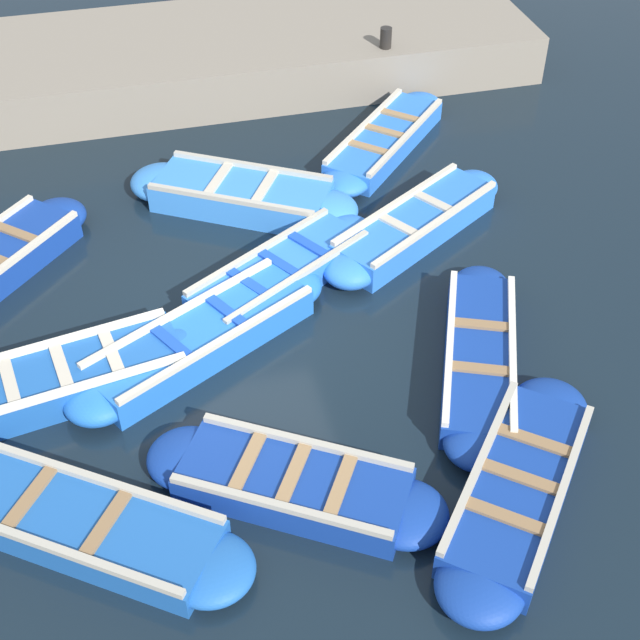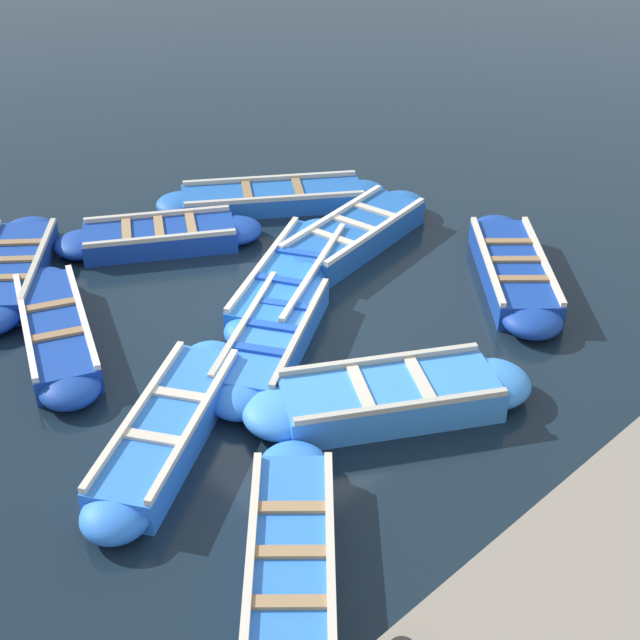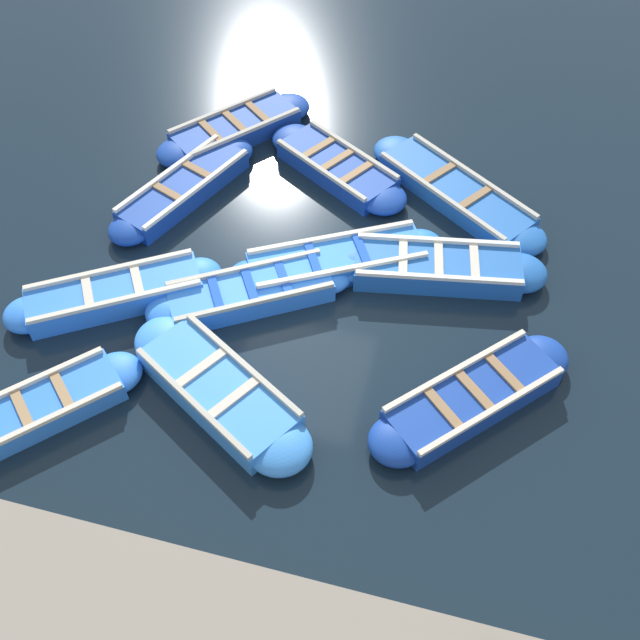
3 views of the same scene
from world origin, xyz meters
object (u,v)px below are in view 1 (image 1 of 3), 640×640
(boat_inner_gap, at_px, (294,485))
(boat_far_corner, at_px, (518,488))
(bollard_north, at_px, (386,38))
(buoy_orange_near, at_px, (62,231))
(boat_alongside, at_px, (242,196))
(boat_drifting, at_px, (280,275))
(boat_outer_left, at_px, (70,521))
(boat_centre, at_px, (202,339))
(boat_mid_row, at_px, (385,141))
(boat_near_quay, at_px, (415,225))
(boat_outer_right, at_px, (479,357))
(boat_tucked, at_px, (65,379))

(boat_inner_gap, height_order, boat_far_corner, boat_far_corner)
(boat_inner_gap, bearing_deg, bollard_north, -23.30)
(buoy_orange_near, bearing_deg, boat_alongside, -86.68)
(boat_far_corner, bearing_deg, buoy_orange_near, 36.97)
(boat_alongside, relative_size, bollard_north, 9.94)
(boat_drifting, xyz_separation_m, bollard_north, (4.81, -2.93, 0.86))
(boat_outer_left, bearing_deg, boat_inner_gap, -93.17)
(boat_centre, distance_m, boat_inner_gap, 2.46)
(boat_alongside, height_order, boat_mid_row, boat_alongside)
(buoy_orange_near, bearing_deg, bollard_north, -61.81)
(boat_centre, bearing_deg, boat_inner_gap, -166.23)
(bollard_north, bearing_deg, boat_centre, 144.66)
(boat_alongside, xyz_separation_m, boat_inner_gap, (-5.31, 0.45, -0.04))
(boat_near_quay, height_order, boat_far_corner, boat_near_quay)
(boat_inner_gap, height_order, buoy_orange_near, boat_inner_gap)
(boat_centre, bearing_deg, boat_drifting, -49.90)
(boat_near_quay, bearing_deg, buoy_orange_near, 76.24)
(bollard_north, bearing_deg, boat_outer_right, 171.95)
(boat_near_quay, distance_m, boat_mid_row, 2.40)
(boat_outer_left, relative_size, bollard_north, 10.66)
(boat_drifting, relative_size, boat_inner_gap, 1.03)
(bollard_north, bearing_deg, boat_inner_gap, 156.70)
(boat_centre, bearing_deg, boat_far_corner, -137.12)
(boat_drifting, xyz_separation_m, boat_far_corner, (-4.01, -1.61, -0.01))
(buoy_orange_near, bearing_deg, boat_tucked, 178.61)
(boat_outer_left, distance_m, boat_centre, 2.81)
(boat_centre, xyz_separation_m, boat_tucked, (-0.29, 1.63, 0.00))
(boat_tucked, relative_size, buoy_orange_near, 13.23)
(boat_drifting, distance_m, buoy_orange_near, 3.26)
(boat_tucked, xyz_separation_m, boat_far_corner, (-2.72, -4.42, -0.02))
(boat_centre, distance_m, buoy_orange_near, 3.17)
(boat_alongside, bearing_deg, boat_far_corner, -163.51)
(boat_centre, distance_m, boat_drifting, 1.55)
(bollard_north, bearing_deg, buoy_orange_near, 118.19)
(buoy_orange_near, bearing_deg, boat_outer_right, -129.56)
(boat_far_corner, distance_m, buoy_orange_near, 7.23)
(boat_near_quay, relative_size, boat_outer_left, 0.89)
(boat_outer_left, distance_m, boat_inner_gap, 2.25)
(boat_centre, bearing_deg, boat_outer_left, 143.84)
(boat_mid_row, xyz_separation_m, boat_inner_gap, (-6.37, 2.98, 0.00))
(boat_mid_row, height_order, boat_drifting, boat_drifting)
(boat_mid_row, xyz_separation_m, boat_drifting, (-2.97, 2.38, 0.02))
(boat_outer_left, xyz_separation_m, buoy_orange_near, (5.04, -0.10, -0.02))
(bollard_north, bearing_deg, boat_near_quay, 168.60)
(boat_tucked, bearing_deg, boat_centre, -79.98)
(boat_outer_right, bearing_deg, boat_drifting, 42.84)
(boat_mid_row, relative_size, boat_far_corner, 0.98)
(boat_tucked, bearing_deg, boat_near_quay, -69.04)
(boat_tucked, distance_m, boat_drifting, 3.09)
(boat_near_quay, xyz_separation_m, bollard_north, (4.22, -0.85, 0.84))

